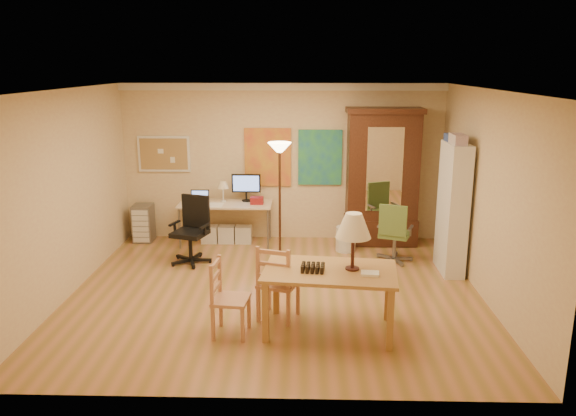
{
  "coord_description": "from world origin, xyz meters",
  "views": [
    {
      "loc": [
        0.37,
        -7.09,
        3.01
      ],
      "look_at": [
        0.16,
        0.3,
        1.11
      ],
      "focal_mm": 35.0,
      "sensor_mm": 36.0,
      "label": 1
    }
  ],
  "objects_px": {
    "armoire": "(382,186)",
    "bookshelf": "(453,209)",
    "office_chair_green": "(394,246)",
    "dining_table": "(338,258)",
    "computer_desk": "(228,218)",
    "office_chair_black": "(192,245)"
  },
  "relations": [
    {
      "from": "dining_table",
      "to": "armoire",
      "type": "bearing_deg",
      "value": 74.49
    },
    {
      "from": "dining_table",
      "to": "computer_desk",
      "type": "bearing_deg",
      "value": 117.51
    },
    {
      "from": "armoire",
      "to": "bookshelf",
      "type": "relative_size",
      "value": 1.2
    },
    {
      "from": "dining_table",
      "to": "computer_desk",
      "type": "relative_size",
      "value": 1.01
    },
    {
      "from": "dining_table",
      "to": "bookshelf",
      "type": "xyz_separation_m",
      "value": [
        1.78,
        1.99,
        0.07
      ]
    },
    {
      "from": "computer_desk",
      "to": "office_chair_green",
      "type": "bearing_deg",
      "value": -18.2
    },
    {
      "from": "armoire",
      "to": "office_chair_black",
      "type": "bearing_deg",
      "value": -160.54
    },
    {
      "from": "computer_desk",
      "to": "office_chair_green",
      "type": "height_order",
      "value": "computer_desk"
    },
    {
      "from": "dining_table",
      "to": "computer_desk",
      "type": "xyz_separation_m",
      "value": [
        -1.69,
        3.25,
        -0.45
      ]
    },
    {
      "from": "dining_table",
      "to": "armoire",
      "type": "relative_size",
      "value": 0.68
    },
    {
      "from": "dining_table",
      "to": "office_chair_green",
      "type": "bearing_deg",
      "value": 66.72
    },
    {
      "from": "office_chair_black",
      "to": "armoire",
      "type": "relative_size",
      "value": 0.45
    },
    {
      "from": "armoire",
      "to": "bookshelf",
      "type": "height_order",
      "value": "armoire"
    },
    {
      "from": "office_chair_black",
      "to": "office_chair_green",
      "type": "bearing_deg",
      "value": 1.93
    },
    {
      "from": "office_chair_green",
      "to": "bookshelf",
      "type": "height_order",
      "value": "bookshelf"
    },
    {
      "from": "bookshelf",
      "to": "office_chair_green",
      "type": "bearing_deg",
      "value": 153.96
    },
    {
      "from": "office_chair_green",
      "to": "bookshelf",
      "type": "distance_m",
      "value": 1.1
    },
    {
      "from": "office_chair_black",
      "to": "office_chair_green",
      "type": "xyz_separation_m",
      "value": [
        3.15,
        0.11,
        -0.02
      ]
    },
    {
      "from": "computer_desk",
      "to": "dining_table",
      "type": "bearing_deg",
      "value": -62.49
    },
    {
      "from": "armoire",
      "to": "bookshelf",
      "type": "bearing_deg",
      "value": -57.6
    },
    {
      "from": "office_chair_black",
      "to": "armoire",
      "type": "xyz_separation_m",
      "value": [
        3.06,
        1.08,
        0.73
      ]
    },
    {
      "from": "dining_table",
      "to": "office_chair_black",
      "type": "relative_size",
      "value": 1.52
    }
  ]
}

